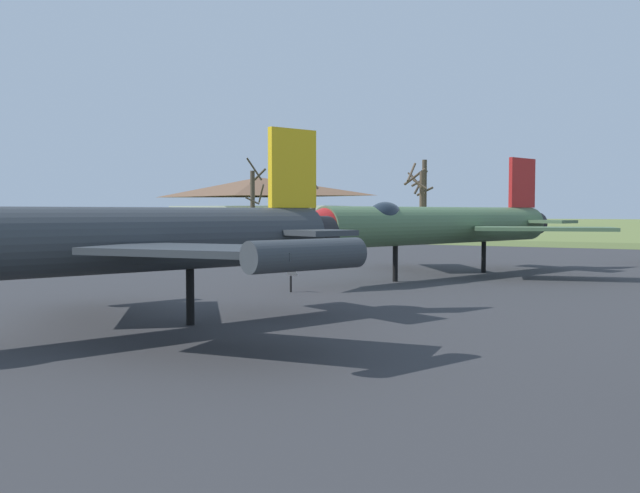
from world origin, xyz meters
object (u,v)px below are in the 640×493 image
(info_placard_front_right, at_px, (291,277))
(visitor_building, at_px, (259,204))
(jet_fighter_rear_left, at_px, (55,240))
(jet_fighter_front_right, at_px, (436,224))

(info_placard_front_right, distance_m, visitor_building, 79.87)
(jet_fighter_rear_left, relative_size, visitor_building, 0.58)
(jet_fighter_rear_left, bearing_deg, jet_fighter_front_right, 80.94)
(jet_fighter_front_right, xyz_separation_m, jet_fighter_rear_left, (-3.02, -18.92, -0.10))
(jet_fighter_front_right, relative_size, visitor_building, 0.62)
(jet_fighter_rear_left, distance_m, visitor_building, 89.02)
(jet_fighter_front_right, relative_size, jet_fighter_rear_left, 1.07)
(jet_fighter_front_right, bearing_deg, jet_fighter_rear_left, -99.06)
(info_placard_front_right, xyz_separation_m, jet_fighter_rear_left, (-0.00, -10.87, 1.78))
(jet_fighter_rear_left, bearing_deg, info_placard_front_right, 89.99)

